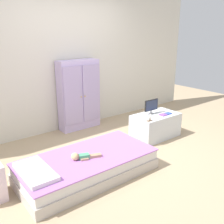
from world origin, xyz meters
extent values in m
cube|color=tan|center=(0.00, 0.00, -0.01)|extent=(10.00, 10.00, 0.02)
cube|color=silver|center=(0.00, 1.57, 1.35)|extent=(6.40, 0.05, 2.70)
cube|color=beige|center=(-0.69, -0.18, 0.07)|extent=(1.79, 0.88, 0.14)
cube|color=silver|center=(-0.69, -0.18, 0.21)|extent=(1.75, 0.84, 0.13)
cube|color=#B270C6|center=(-0.69, -0.18, 0.28)|extent=(1.78, 0.87, 0.02)
cube|color=white|center=(-1.38, -0.18, 0.31)|extent=(0.32, 0.63, 0.05)
cube|color=#4CA375|center=(-0.75, -0.22, 0.32)|extent=(0.15, 0.12, 0.06)
cube|color=tan|center=(-0.61, -0.25, 0.30)|extent=(0.16, 0.09, 0.04)
cube|color=tan|center=(-0.62, -0.28, 0.30)|extent=(0.16, 0.09, 0.04)
cube|color=tan|center=(-0.73, -0.17, 0.30)|extent=(0.10, 0.06, 0.03)
cube|color=tan|center=(-0.77, -0.27, 0.30)|extent=(0.10, 0.06, 0.03)
sphere|color=tan|center=(-0.85, -0.18, 0.33)|extent=(0.09, 0.09, 0.09)
sphere|color=#E0C67F|center=(-0.86, -0.18, 0.33)|extent=(0.10, 0.10, 0.10)
cube|color=silver|center=(0.16, 1.40, 0.66)|extent=(0.80, 0.26, 1.32)
cube|color=#AF9DC9|center=(-0.04, 1.26, 0.70)|extent=(0.37, 0.02, 1.09)
cube|color=#AF9DC9|center=(0.36, 1.26, 0.70)|extent=(0.37, 0.02, 1.09)
sphere|color=gold|center=(0.12, 1.24, 0.66)|extent=(0.02, 0.02, 0.02)
sphere|color=gold|center=(0.20, 1.24, 0.66)|extent=(0.02, 0.02, 0.02)
cube|color=silver|center=(0.99, 0.17, 0.21)|extent=(0.84, 0.49, 0.42)
cylinder|color=#99999E|center=(0.95, 0.25, 0.43)|extent=(0.10, 0.10, 0.01)
cylinder|color=#99999E|center=(0.95, 0.25, 0.46)|extent=(0.02, 0.02, 0.05)
cube|color=black|center=(0.95, 0.25, 0.58)|extent=(0.30, 0.02, 0.20)
cube|color=#28334C|center=(0.95, 0.24, 0.58)|extent=(0.28, 0.01, 0.18)
cube|color=#8E6642|center=(0.64, 0.01, 0.43)|extent=(0.10, 0.01, 0.01)
cube|color=#8E6642|center=(0.64, -0.02, 0.43)|extent=(0.10, 0.01, 0.01)
cube|color=white|center=(0.64, 0.00, 0.48)|extent=(0.06, 0.03, 0.04)
cylinder|color=white|center=(0.67, 0.01, 0.45)|extent=(0.01, 0.01, 0.02)
cylinder|color=white|center=(0.67, -0.01, 0.45)|extent=(0.01, 0.01, 0.02)
cylinder|color=white|center=(0.62, 0.01, 0.45)|extent=(0.01, 0.01, 0.02)
cylinder|color=white|center=(0.62, -0.01, 0.45)|extent=(0.01, 0.01, 0.02)
cylinder|color=white|center=(0.67, 0.00, 0.51)|extent=(0.02, 0.02, 0.02)
sphere|color=white|center=(0.67, 0.00, 0.53)|extent=(0.03, 0.03, 0.03)
cube|color=#8E51B2|center=(1.05, 0.06, 0.43)|extent=(0.12, 0.10, 0.02)
cube|color=blue|center=(1.18, 0.06, 0.43)|extent=(0.11, 0.09, 0.02)
camera|label=1|loc=(-2.28, -2.76, 1.86)|focal=41.36mm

